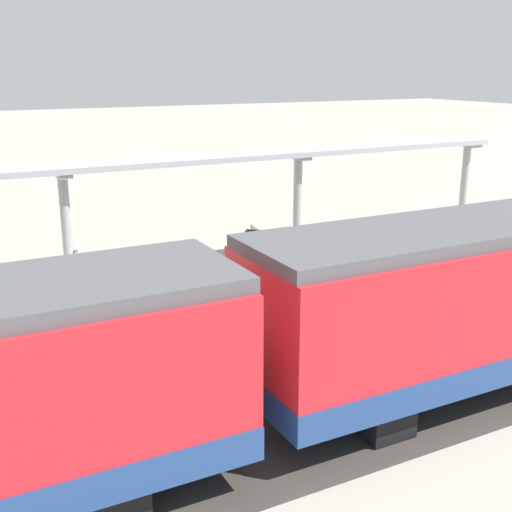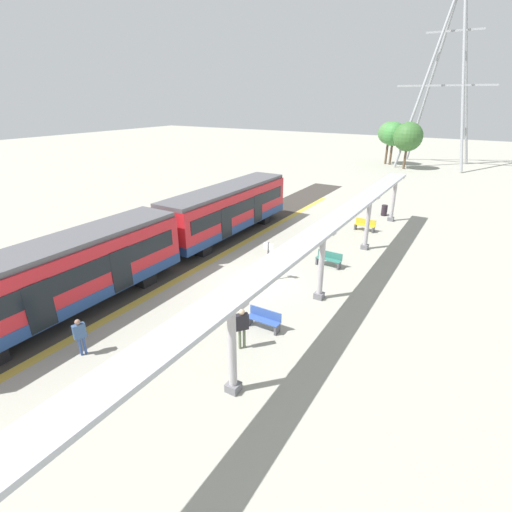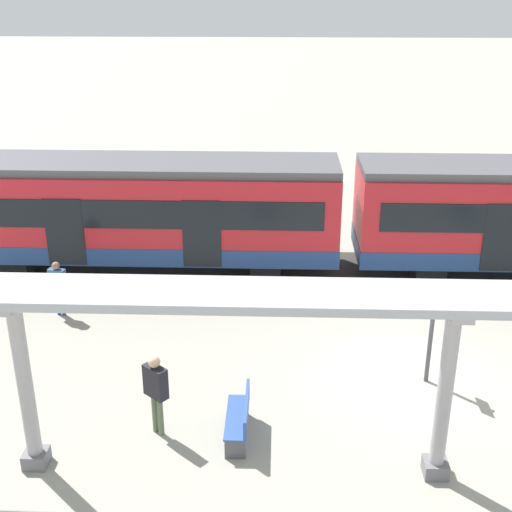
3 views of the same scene
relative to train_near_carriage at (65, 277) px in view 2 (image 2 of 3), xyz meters
The scene contains 21 objects.
ground_plane 9.30m from the train_near_carriage, 52.05° to the left, with size 176.00×176.00×0.00m, color #9E9D8E.
tactile_edge_strip 7.64m from the train_near_carriage, 75.68° to the left, with size 0.48×37.87×0.01m, color gold.
trackbed 7.42m from the train_near_carriage, 90.04° to the left, with size 3.20×49.87×0.01m, color #38332D.
train_near_carriage is the anchor object (origin of this frame).
train_far_carriage 12.43m from the train_near_carriage, 90.00° to the left, with size 2.65×11.85×3.48m.
canopy_pillar_second 9.18m from the train_near_carriage, ahead, with size 1.10×0.44×3.54m.
canopy_pillar_third 11.61m from the train_near_carriage, 37.78° to the left, with size 1.10×0.44×3.54m.
canopy_pillar_fourth 17.42m from the train_near_carriage, 58.22° to the left, with size 1.10×0.44×3.54m.
canopy_pillar_fifth 23.78m from the train_near_carriage, 67.30° to the left, with size 1.10×0.44×3.54m.
canopy_beam 11.77m from the train_near_carriage, 37.92° to the left, with size 1.20×30.38×0.16m, color #A8AAB2.
bench_near_end 8.98m from the train_near_carriage, 22.97° to the left, with size 1.50×0.44×0.86m.
bench_mid_platform 20.19m from the train_near_carriage, 66.30° to the left, with size 1.52×0.50×0.86m.
bench_far_end 13.79m from the train_near_carriage, 53.53° to the left, with size 1.52×0.50×0.86m.
trash_bin 24.64m from the train_near_carriage, 70.20° to the left, with size 0.48×0.48×0.88m, color #292027.
platform_info_sign 9.69m from the train_near_carriage, 51.37° to the left, with size 0.56×0.10×2.20m.
passenger_waiting_near_edge 3.67m from the train_near_carriage, 28.35° to the right, with size 0.32×0.49×1.55m.
passenger_by_the_benches 8.36m from the train_near_carriage, 12.51° to the left, with size 0.50×0.54×1.77m.
electricity_pylon 53.72m from the train_near_carriage, 81.40° to the left, with size 12.37×8.84×23.36m.
tree_left_background 49.96m from the train_near_carriage, 87.08° to the left, with size 3.30×3.30×5.94m.
tree_right_background 50.30m from the train_near_carriage, 87.92° to the left, with size 3.11×3.11×5.94m.
tree_centre_background 47.54m from the train_near_carriage, 83.91° to the left, with size 3.80×3.80×6.15m.
Camera 2 is at (9.41, -15.69, 9.15)m, focal length 26.58 mm.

